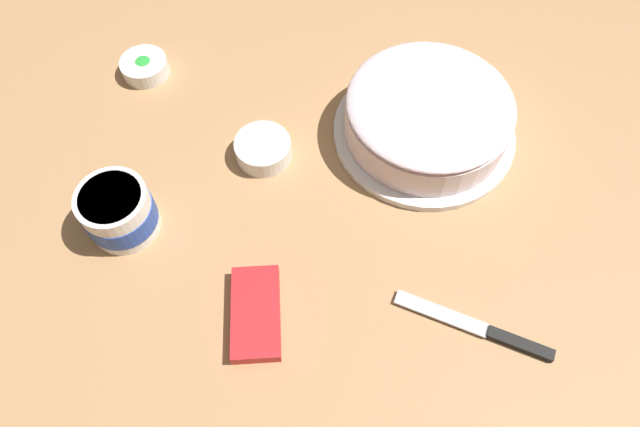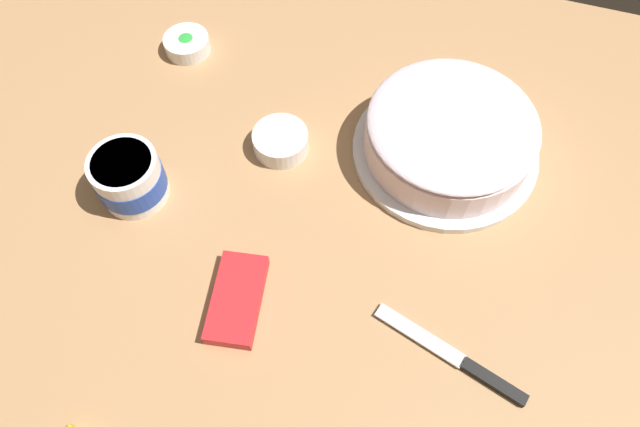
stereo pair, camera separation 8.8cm
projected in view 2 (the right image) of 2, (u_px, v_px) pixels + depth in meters
ground_plane at (245, 267)px, 0.87m from camera, size 1.54×1.54×0.00m
frosted_cake at (449, 136)px, 0.94m from camera, size 0.32×0.32×0.10m
frosting_tub at (129, 177)px, 0.90m from camera, size 0.11×0.11×0.09m
spreading_knife at (463, 362)px, 0.80m from camera, size 0.09×0.23×0.01m
sprinkle_bowl_green at (187, 43)px, 1.09m from camera, size 0.09×0.09×0.03m
sprinkle_bowl_rainbow at (281, 141)px, 0.97m from camera, size 0.10×0.10×0.04m
candy_box_lower at (237, 299)px, 0.84m from camera, size 0.15×0.09×0.02m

